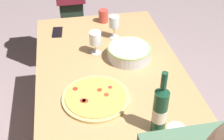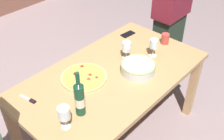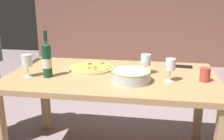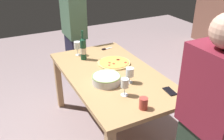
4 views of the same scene
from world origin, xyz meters
The scene contains 10 objects.
dining_table centered at (0.00, 0.00, 0.66)m, with size 1.60×0.90×0.75m.
pizza centered at (-0.19, 0.12, 0.76)m, with size 0.37×0.37×0.03m.
serving_bowl centered at (0.16, -0.14, 0.80)m, with size 0.28×0.28×0.08m.
wine_bottle centered at (-0.47, -0.14, 0.89)m, with size 0.07×0.07×0.35m.
wine_glass_near_pizza centered at (0.25, 0.06, 0.85)m, with size 0.08×0.08×0.15m.
wine_glass_by_bottle centered at (0.43, -0.09, 0.87)m, with size 0.07×0.07×0.17m.
wine_glass_far_left centered at (-0.62, -0.15, 0.87)m, with size 0.08×0.08×0.17m.
cup_amber centered at (0.68, -0.06, 0.80)m, with size 0.07×0.07×0.10m, color #B8423A.
cell_phone centered at (0.57, 0.30, 0.76)m, with size 0.07×0.14×0.01m, color black.
pizza_knife centered at (-0.63, 0.23, 0.76)m, with size 0.05×0.15×0.02m.
Camera 3 is at (0.30, -1.90, 1.36)m, focal length 41.80 mm.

